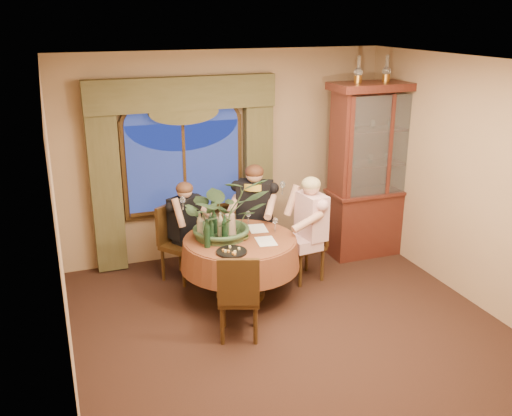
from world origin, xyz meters
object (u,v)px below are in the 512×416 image
object	(u,v)px
oil_lamp_center	(387,68)
person_back	(185,229)
chair_back	(181,244)
china_cabinet	(379,170)
chair_right	(304,244)
wine_bottle_2	(200,227)
oil_lamp_right	(414,67)
stoneware_vase	(230,225)
wine_bottle_3	(207,233)
person_scarf	(255,216)
olive_bowl	(243,238)
centerpiece_plant	(224,184)
chair_front_left	(239,295)
wine_bottle_0	(214,223)
wine_bottle_4	(225,229)
wine_bottle_1	(211,231)
person_pink	(311,230)
dining_table	(240,267)
oil_lamp_left	(358,70)
chair_back_right	(252,231)

from	to	relation	value
oil_lamp_center	person_back	xyz separation A→B (m)	(-2.71, 0.15, -1.93)
oil_lamp_center	chair_back	size ratio (longest dim) A/B	0.35
china_cabinet	chair_right	size ratio (longest dim) A/B	2.49
chair_back	wine_bottle_2	xyz separation A→B (m)	(0.10, -0.62, 0.44)
oil_lamp_right	stoneware_vase	distance (m)	3.26
oil_lamp_center	wine_bottle_3	world-z (taller)	oil_lamp_center
person_scarf	olive_bowl	xyz separation A→B (m)	(-0.44, -0.80, 0.06)
oil_lamp_right	centerpiece_plant	bearing A→B (deg)	-169.64
oil_lamp_right	wine_bottle_3	size ratio (longest dim) A/B	1.03
oil_lamp_right	chair_front_left	distance (m)	3.91
person_back	wine_bottle_0	world-z (taller)	person_back
person_back	wine_bottle_3	bearing A→B (deg)	62.42
wine_bottle_0	wine_bottle_3	distance (m)	0.35
wine_bottle_0	person_scarf	bearing A→B (deg)	38.66
olive_bowl	wine_bottle_4	bearing A→B (deg)	-175.16
wine_bottle_1	person_back	bearing A→B (deg)	96.58
person_pink	wine_bottle_4	size ratio (longest dim) A/B	4.16
dining_table	wine_bottle_4	world-z (taller)	wine_bottle_4
chair_front_left	wine_bottle_4	distance (m)	0.89
person_back	stoneware_vase	bearing A→B (deg)	88.29
dining_table	person_pink	world-z (taller)	person_pink
wine_bottle_0	wine_bottle_4	world-z (taller)	same
dining_table	oil_lamp_left	distance (m)	2.92
china_cabinet	chair_back_right	size ratio (longest dim) A/B	2.49
china_cabinet	centerpiece_plant	size ratio (longest dim) A/B	2.13
chair_back	person_back	world-z (taller)	person_back
chair_back_right	centerpiece_plant	size ratio (longest dim) A/B	0.85
dining_table	centerpiece_plant	bearing A→B (deg)	135.24
wine_bottle_3	oil_lamp_center	bearing A→B (deg)	16.26
chair_back	centerpiece_plant	bearing A→B (deg)	87.75
olive_bowl	oil_lamp_center	bearing A→B (deg)	17.54
dining_table	person_back	xyz separation A→B (m)	(-0.47, 0.81, 0.26)
wine_bottle_3	person_pink	bearing A→B (deg)	9.77
chair_right	chair_front_left	distance (m)	1.57
chair_right	person_pink	bearing A→B (deg)	-143.33
china_cabinet	chair_back	world-z (taller)	china_cabinet
china_cabinet	oil_lamp_right	world-z (taller)	oil_lamp_right
oil_lamp_right	chair_front_left	world-z (taller)	oil_lamp_right
wine_bottle_2	centerpiece_plant	bearing A→B (deg)	8.26
chair_back_right	person_scarf	xyz separation A→B (m)	(0.02, -0.07, 0.23)
olive_bowl	wine_bottle_4	distance (m)	0.26
oil_lamp_center	wine_bottle_1	size ratio (longest dim) A/B	1.03
oil_lamp_left	olive_bowl	xyz separation A→B (m)	(-1.81, -0.70, -1.79)
dining_table	chair_right	size ratio (longest dim) A/B	1.47
dining_table	china_cabinet	world-z (taller)	china_cabinet
person_back	centerpiece_plant	bearing A→B (deg)	85.86
wine_bottle_0	person_back	bearing A→B (deg)	108.16
wine_bottle_0	wine_bottle_4	bearing A→B (deg)	-77.06
chair_right	person_pink	distance (m)	0.22
chair_back	person_pink	world-z (taller)	person_pink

